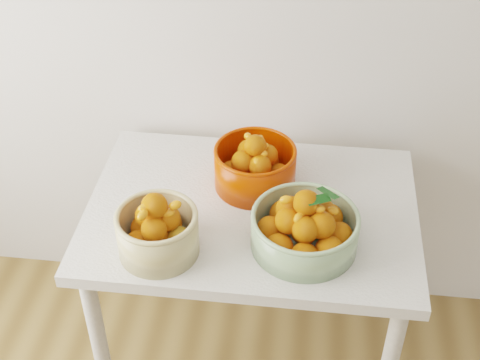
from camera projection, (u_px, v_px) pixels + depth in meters
The scene contains 4 objects.
table at pixel (251, 230), 2.09m from camera, with size 1.00×0.70×0.75m.
bowl_cream at pixel (157, 231), 1.84m from camera, with size 0.27×0.27×0.20m.
bowl_green at pixel (305, 228), 1.86m from camera, with size 0.33×0.33×0.20m.
bowl_orange at pixel (255, 166), 2.07m from camera, with size 0.28×0.28×0.18m.
Camera 1 is at (-0.11, 0.08, 2.08)m, focal length 50.00 mm.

